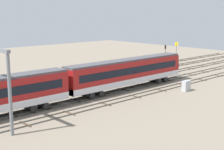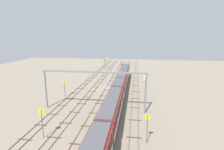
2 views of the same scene
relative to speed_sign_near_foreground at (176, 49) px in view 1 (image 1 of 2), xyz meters
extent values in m
plane|color=gray|center=(-33.42, -6.13, -3.56)|extent=(136.41, 136.41, 0.00)
cube|color=#59544C|center=(-33.42, -15.43, -3.48)|extent=(120.41, 0.07, 0.16)
cube|color=#59544C|center=(-33.42, -13.99, -3.48)|extent=(120.41, 0.07, 0.16)
cube|color=#473828|center=(-48.47, -14.71, -3.52)|extent=(0.24, 2.40, 0.08)
cube|color=#473828|center=(-42.45, -14.71, -3.52)|extent=(0.24, 2.40, 0.08)
cube|color=#473828|center=(-36.43, -14.71, -3.52)|extent=(0.24, 2.40, 0.08)
cube|color=#473828|center=(-30.41, -14.71, -3.52)|extent=(0.24, 2.40, 0.08)
cube|color=#473828|center=(-24.39, -14.71, -3.52)|extent=(0.24, 2.40, 0.08)
cube|color=#473828|center=(-18.37, -14.71, -3.52)|extent=(0.24, 2.40, 0.08)
cube|color=#473828|center=(-12.35, -14.71, -3.52)|extent=(0.24, 2.40, 0.08)
cube|color=#473828|center=(-6.33, -14.71, -3.52)|extent=(0.24, 2.40, 0.08)
cube|color=#59544C|center=(-33.42, -11.14, -3.48)|extent=(120.41, 0.07, 0.16)
cube|color=#59544C|center=(-33.42, -9.70, -3.48)|extent=(120.41, 0.07, 0.16)
cube|color=#473828|center=(-47.87, -10.42, -3.52)|extent=(0.24, 2.40, 0.08)
cube|color=#473828|center=(-43.05, -10.42, -3.52)|extent=(0.24, 2.40, 0.08)
cube|color=#473828|center=(-38.23, -10.42, -3.52)|extent=(0.24, 2.40, 0.08)
cube|color=#473828|center=(-33.42, -10.42, -3.52)|extent=(0.24, 2.40, 0.08)
cube|color=#473828|center=(-28.60, -10.42, -3.52)|extent=(0.24, 2.40, 0.08)
cube|color=#473828|center=(-23.79, -10.42, -3.52)|extent=(0.24, 2.40, 0.08)
cube|color=#473828|center=(-18.97, -10.42, -3.52)|extent=(0.24, 2.40, 0.08)
cube|color=#473828|center=(-14.15, -10.42, -3.52)|extent=(0.24, 2.40, 0.08)
cube|color=#473828|center=(-9.34, -10.42, -3.52)|extent=(0.24, 2.40, 0.08)
cube|color=#473828|center=(-4.52, -10.42, -3.52)|extent=(0.24, 2.40, 0.08)
cube|color=#473828|center=(0.30, -10.42, -3.52)|extent=(0.24, 2.40, 0.08)
cube|color=#59544C|center=(-33.42, -6.84, -3.48)|extent=(120.41, 0.07, 0.16)
cube|color=#59544C|center=(-33.42, -5.41, -3.48)|extent=(120.41, 0.07, 0.16)
cube|color=#473828|center=(-47.10, -6.13, -3.52)|extent=(0.24, 2.40, 0.08)
cube|color=#473828|center=(-41.63, -6.13, -3.52)|extent=(0.24, 2.40, 0.08)
cube|color=#473828|center=(-36.15, -6.13, -3.52)|extent=(0.24, 2.40, 0.08)
cube|color=#473828|center=(-30.68, -6.13, -3.52)|extent=(0.24, 2.40, 0.08)
cube|color=#473828|center=(-25.21, -6.13, -3.52)|extent=(0.24, 2.40, 0.08)
cube|color=#473828|center=(-19.74, -6.13, -3.52)|extent=(0.24, 2.40, 0.08)
cube|color=#473828|center=(-14.26, -6.13, -3.52)|extent=(0.24, 2.40, 0.08)
cube|color=#473828|center=(-8.79, -6.13, -3.52)|extent=(0.24, 2.40, 0.08)
cube|color=#473828|center=(-3.32, -6.13, -3.52)|extent=(0.24, 2.40, 0.08)
cube|color=#473828|center=(2.16, -6.13, -3.52)|extent=(0.24, 2.40, 0.08)
cube|color=#473828|center=(7.63, -6.13, -3.52)|extent=(0.24, 2.40, 0.08)
cube|color=#59544C|center=(-33.42, -2.55, -3.48)|extent=(120.41, 0.07, 0.16)
cube|color=#59544C|center=(-33.42, -1.12, -3.48)|extent=(120.41, 0.07, 0.16)
cube|color=#473828|center=(-43.05, -1.83, -3.52)|extent=(0.24, 2.40, 0.08)
cube|color=#473828|center=(-38.23, -1.83, -3.52)|extent=(0.24, 2.40, 0.08)
cube|color=#473828|center=(-33.42, -1.83, -3.52)|extent=(0.24, 2.40, 0.08)
cube|color=#473828|center=(-28.60, -1.83, -3.52)|extent=(0.24, 2.40, 0.08)
cube|color=#473828|center=(-23.79, -1.83, -3.52)|extent=(0.24, 2.40, 0.08)
cube|color=#473828|center=(-18.97, -1.83, -3.52)|extent=(0.24, 2.40, 0.08)
cube|color=#473828|center=(-14.15, -1.83, -3.52)|extent=(0.24, 2.40, 0.08)
cube|color=#473828|center=(-9.34, -1.83, -3.52)|extent=(0.24, 2.40, 0.08)
cube|color=#473828|center=(-4.52, -1.83, -3.52)|extent=(0.24, 2.40, 0.08)
cube|color=#473828|center=(0.30, -1.83, -3.52)|extent=(0.24, 2.40, 0.08)
cube|color=#473828|center=(5.11, -1.83, -3.52)|extent=(0.24, 2.40, 0.08)
cube|color=#473828|center=(9.93, -1.83, -3.52)|extent=(0.24, 2.40, 0.08)
cube|color=#473828|center=(14.75, -1.83, -3.52)|extent=(0.24, 2.40, 0.08)
cube|color=#473828|center=(19.56, -1.83, -3.52)|extent=(0.24, 2.40, 0.08)
cube|color=#59544C|center=(-33.42, 1.74, -3.48)|extent=(120.41, 0.07, 0.16)
cube|color=#59544C|center=(-33.42, 3.18, -3.48)|extent=(120.41, 0.07, 0.16)
cube|color=#473828|center=(-40.37, 2.46, -3.52)|extent=(0.24, 2.40, 0.08)
cube|color=#473828|center=(-35.73, 2.46, -3.52)|extent=(0.24, 2.40, 0.08)
cube|color=#473828|center=(-31.10, 2.46, -3.52)|extent=(0.24, 2.40, 0.08)
cube|color=#473828|center=(-26.47, 2.46, -3.52)|extent=(0.24, 2.40, 0.08)
cube|color=#473828|center=(-21.84, 2.46, -3.52)|extent=(0.24, 2.40, 0.08)
cube|color=#473828|center=(-17.21, 2.46, -3.52)|extent=(0.24, 2.40, 0.08)
cube|color=#473828|center=(-12.58, 2.46, -3.52)|extent=(0.24, 2.40, 0.08)
cube|color=#473828|center=(-7.95, 2.46, -3.52)|extent=(0.24, 2.40, 0.08)
cube|color=#473828|center=(-3.32, 2.46, -3.52)|extent=(0.24, 2.40, 0.08)
cube|color=#473828|center=(1.32, 2.46, -3.52)|extent=(0.24, 2.40, 0.08)
cube|color=#473828|center=(5.95, 2.46, -3.52)|extent=(0.24, 2.40, 0.08)
cube|color=#473828|center=(10.58, 2.46, -3.52)|extent=(0.24, 2.40, 0.08)
cube|color=#473828|center=(15.21, 2.46, -3.52)|extent=(0.24, 2.40, 0.08)
cube|color=#473828|center=(19.84, 2.46, -3.52)|extent=(0.24, 2.40, 0.08)
cube|color=#473828|center=(24.47, 2.46, -3.52)|extent=(0.24, 2.40, 0.08)
cube|color=maroon|center=(-27.62, -10.42, -0.70)|extent=(24.00, 2.90, 3.60)
cube|color=silver|center=(-27.62, -10.42, -2.05)|extent=(24.00, 2.94, 0.90)
cube|color=#4C4C51|center=(-27.62, -10.42, 1.25)|extent=(24.00, 2.50, 0.30)
cube|color=black|center=(-27.62, -11.88, -0.27)|extent=(22.00, 0.04, 1.10)
cube|color=black|center=(-27.62, -8.96, -0.27)|extent=(22.00, 0.04, 1.10)
cylinder|color=black|center=(-36.20, -10.42, -2.95)|extent=(0.90, 2.70, 0.90)
cylinder|color=black|center=(-34.40, -10.42, -2.95)|extent=(0.90, 2.70, 0.90)
cylinder|color=black|center=(-20.84, -10.42, -2.95)|extent=(0.90, 2.70, 0.90)
cylinder|color=black|center=(-19.04, -10.42, -2.95)|extent=(0.90, 2.70, 0.90)
cylinder|color=black|center=(-45.64, -10.42, -2.95)|extent=(0.90, 2.70, 0.90)
cylinder|color=black|center=(-43.84, -10.42, -2.95)|extent=(0.90, 2.70, 0.90)
cone|color=silver|center=(-14.82, -10.42, -0.88)|extent=(1.60, 3.24, 3.24)
cylinder|color=slate|center=(-51.07, -16.78, 0.69)|extent=(0.36, 0.36, 8.49)
cylinder|color=#4C4C51|center=(-0.02, 0.00, -0.89)|extent=(0.12, 0.12, 5.33)
cylinder|color=yellow|center=(0.02, 0.00, 1.32)|extent=(0.05, 1.01, 1.01)
cube|color=black|center=(0.05, 0.00, 1.32)|extent=(0.02, 0.45, 0.12)
cylinder|color=#4C4C51|center=(-11.82, -8.41, -1.81)|extent=(0.14, 0.14, 3.49)
cube|color=black|center=(-11.82, -8.41, 0.38)|extent=(0.20, 0.32, 0.90)
sphere|color=yellow|center=(-11.71, -8.41, 0.58)|extent=(0.20, 0.20, 0.20)
sphere|color=#262626|center=(-11.71, -8.41, 0.18)|extent=(0.20, 0.20, 0.20)
cylinder|color=#4C4C51|center=(-3.25, 0.81, -1.63)|extent=(0.14, 0.14, 3.86)
cube|color=black|center=(-3.25, 0.81, 0.75)|extent=(0.20, 0.32, 0.90)
sphere|color=green|center=(-3.14, 0.81, 0.95)|extent=(0.20, 0.20, 0.20)
sphere|color=#262626|center=(-3.14, 0.81, 0.55)|extent=(0.20, 0.20, 0.20)
cube|color=#B2B7BC|center=(-21.75, -17.86, -2.71)|extent=(1.44, 0.79, 1.69)
cube|color=#333333|center=(-21.03, -17.86, -2.46)|extent=(0.02, 0.55, 0.24)
camera|label=1|loc=(-65.35, -47.09, 8.91)|focal=52.51mm
camera|label=2|loc=(-86.14, -14.71, 12.62)|focal=28.06mm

